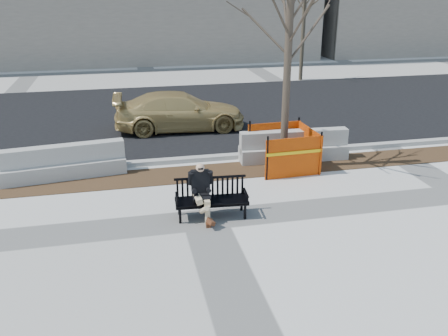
{
  "coord_description": "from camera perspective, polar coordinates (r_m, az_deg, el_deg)",
  "views": [
    {
      "loc": [
        -1.53,
        -8.92,
        4.69
      ],
      "look_at": [
        0.58,
        0.71,
        0.85
      ],
      "focal_mm": 38.45,
      "sensor_mm": 36.0,
      "label": 1
    }
  ],
  "objects": [
    {
      "name": "ground",
      "position": [
        10.19,
        -2.33,
        -6.14
      ],
      "size": [
        120.0,
        120.0,
        0.0
      ],
      "primitive_type": "plane",
      "color": "beige",
      "rests_on": "ground"
    },
    {
      "name": "mulch_strip",
      "position": [
        12.53,
        -4.43,
        -0.75
      ],
      "size": [
        40.0,
        1.2,
        0.02
      ],
      "primitive_type": "cube",
      "color": "#47301C",
      "rests_on": "ground"
    },
    {
      "name": "asphalt_street",
      "position": [
        18.39,
        -7.21,
        6.35
      ],
      "size": [
        60.0,
        10.4,
        0.01
      ],
      "primitive_type": "cube",
      "color": "black",
      "rests_on": "ground"
    },
    {
      "name": "curb",
      "position": [
        13.39,
        -5.02,
        0.96
      ],
      "size": [
        60.0,
        0.25,
        0.12
      ],
      "primitive_type": "cube",
      "color": "#9E9B93",
      "rests_on": "ground"
    },
    {
      "name": "bench",
      "position": [
        10.31,
        -1.47,
        -5.78
      ],
      "size": [
        1.61,
        0.67,
        0.84
      ],
      "primitive_type": null,
      "rotation": [
        0.0,
        0.0,
        -0.07
      ],
      "color": "black",
      "rests_on": "ground"
    },
    {
      "name": "seated_man",
      "position": [
        10.33,
        -2.69,
        -5.75
      ],
      "size": [
        0.56,
        0.87,
        1.17
      ],
      "primitive_type": null,
      "rotation": [
        0.0,
        0.0,
        -0.07
      ],
      "color": "black",
      "rests_on": "ground"
    },
    {
      "name": "tree_fence",
      "position": [
        13.07,
        6.99,
        0.08
      ],
      "size": [
        2.41,
        2.41,
        5.77
      ],
      "primitive_type": null,
      "rotation": [
        0.0,
        0.0,
        0.04
      ],
      "color": "#ED5305",
      "rests_on": "ground"
    },
    {
      "name": "sedan",
      "position": [
        16.44,
        -5.21,
        4.61
      ],
      "size": [
        4.39,
        1.89,
        1.26
      ],
      "primitive_type": "imported",
      "rotation": [
        0.0,
        0.0,
        1.54
      ],
      "color": "tan",
      "rests_on": "ground"
    },
    {
      "name": "jersey_barrier_left",
      "position": [
        12.97,
        -18.3,
        -1.06
      ],
      "size": [
        3.11,
        1.0,
        0.88
      ],
      "primitive_type": null,
      "rotation": [
        0.0,
        0.0,
        0.13
      ],
      "color": "#9F9C95",
      "rests_on": "ground"
    },
    {
      "name": "jersey_barrier_right",
      "position": [
        13.67,
        8.2,
        0.98
      ],
      "size": [
        3.07,
        0.77,
        0.87
      ],
      "primitive_type": null,
      "rotation": [
        0.0,
        0.0,
        -0.06
      ],
      "color": "#9F9D95",
      "rests_on": "ground"
    },
    {
      "name": "far_tree_right",
      "position": [
        25.26,
        9.06,
        10.32
      ],
      "size": [
        2.13,
        2.13,
        5.69
      ],
      "primitive_type": null,
      "rotation": [
        0.0,
        0.0,
        -0.01
      ],
      "color": "#473D2D",
      "rests_on": "ground"
    }
  ]
}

